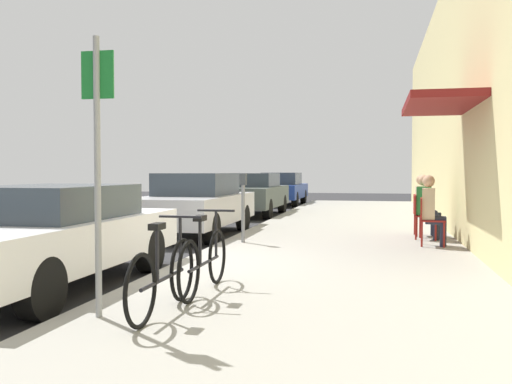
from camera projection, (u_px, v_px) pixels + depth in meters
ground_plane at (178, 269)px, 8.43m from camera, size 60.00×60.00×0.00m
sidewalk_slab at (337, 251)px, 9.91m from camera, size 4.50×32.00×0.12m
building_facade at (482, 79)px, 9.30m from camera, size 1.40×32.00×6.03m
parked_car_0 at (49, 234)px, 7.02m from camera, size 1.80×4.40×1.30m
parked_car_1 at (196, 204)px, 12.75m from camera, size 1.80×4.40×1.44m
parked_car_2 at (252, 193)px, 18.57m from camera, size 1.80×4.40×1.41m
parked_car_3 at (282, 188)px, 24.37m from camera, size 1.80×4.40×1.42m
parking_meter at (243, 202)px, 10.64m from camera, size 0.12×0.10×1.32m
street_sign at (98, 154)px, 5.16m from camera, size 0.32×0.06×2.60m
bicycle_0 at (204, 261)px, 6.23m from camera, size 0.46×1.71×0.90m
bicycle_1 at (164, 276)px, 5.33m from camera, size 0.46×1.71×0.90m
cafe_chair_0 at (428, 218)px, 10.16m from camera, size 0.47×0.47×0.87m
seated_patron_0 at (432, 208)px, 10.14m from camera, size 0.45×0.38×1.29m
cafe_chair_1 at (424, 214)px, 11.14m from camera, size 0.55×0.55×0.87m
seated_patron_1 at (427, 205)px, 11.11m from camera, size 0.50×0.45×1.29m
cafe_chair_2 at (421, 212)px, 11.72m from camera, size 0.46×0.46×0.87m
seated_patron_2 at (424, 203)px, 11.70m from camera, size 0.44×0.37×1.29m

